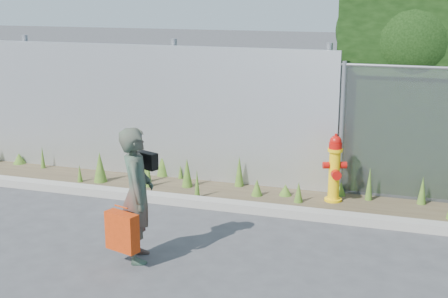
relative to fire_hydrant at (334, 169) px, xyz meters
name	(u,v)px	position (x,y,z in m)	size (l,w,h in m)	color
ground	(212,263)	(-1.03, -2.57, -0.51)	(80.00, 80.00, 0.00)	#3A3A3C
curb	(253,208)	(-1.03, -0.77, -0.45)	(16.00, 0.22, 0.12)	gray
weed_strip	(317,194)	(-0.22, -0.07, -0.38)	(16.00, 1.32, 0.54)	#443827
corrugated_fence	(89,108)	(-4.27, 0.43, 0.60)	(8.50, 0.21, 2.30)	silver
fire_hydrant	(334,169)	(0.00, 0.00, 0.00)	(0.35, 0.31, 1.04)	yellow
woman	(137,195)	(-1.88, -2.71, 0.28)	(0.58, 0.38, 1.58)	#116B4F
red_tote_bag	(122,232)	(-1.96, -2.95, -0.08)	(0.40, 0.15, 0.53)	#A52C09
black_shoulder_bag	(147,161)	(-1.84, -2.49, 0.64)	(0.26, 0.11, 0.20)	black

